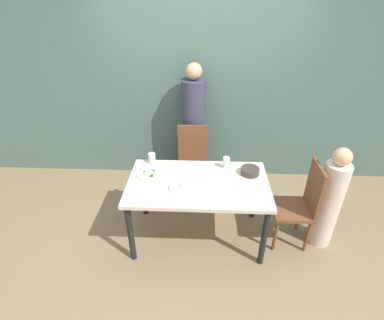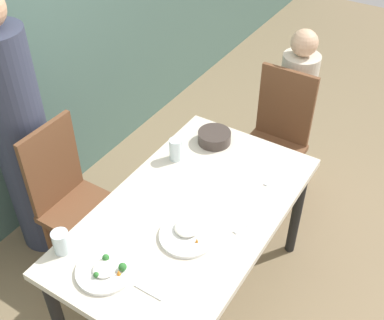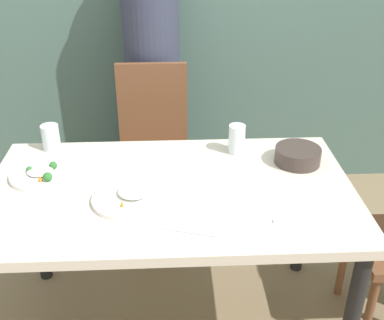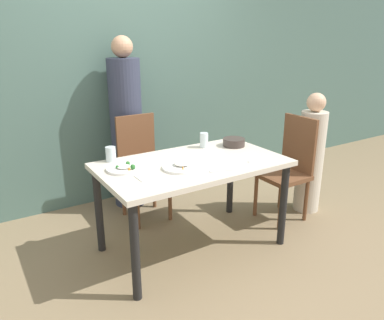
% 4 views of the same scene
% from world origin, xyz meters
% --- Properties ---
extents(ground_plane, '(10.00, 10.00, 0.00)m').
position_xyz_m(ground_plane, '(0.00, 0.00, 0.00)').
color(ground_plane, '#847051').
extents(dining_table, '(1.43, 0.82, 0.74)m').
position_xyz_m(dining_table, '(0.00, 0.00, 0.66)').
color(dining_table, beige).
rests_on(dining_table, ground_plane).
extents(chair_adult_spot, '(0.40, 0.40, 0.97)m').
position_xyz_m(chair_adult_spot, '(-0.09, 0.76, 0.51)').
color(chair_adult_spot, brown).
rests_on(chair_adult_spot, ground_plane).
extents(chair_child_spot, '(0.40, 0.40, 0.97)m').
position_xyz_m(chair_child_spot, '(1.06, -0.01, 0.51)').
color(chair_child_spot, brown).
rests_on(chair_child_spot, ground_plane).
extents(person_adult, '(0.31, 0.31, 1.67)m').
position_xyz_m(person_adult, '(-0.09, 1.08, 0.78)').
color(person_adult, '#33384C').
rests_on(person_adult, ground_plane).
extents(person_child, '(0.25, 0.25, 1.17)m').
position_xyz_m(person_child, '(1.35, -0.01, 0.55)').
color(person_child, beige).
rests_on(person_child, ground_plane).
extents(bowl_curry, '(0.19, 0.19, 0.07)m').
position_xyz_m(bowl_curry, '(0.54, 0.18, 0.78)').
color(bowl_curry, '#3D332D').
rests_on(bowl_curry, dining_table).
extents(plate_rice_adult, '(0.26, 0.26, 0.05)m').
position_xyz_m(plate_rice_adult, '(-0.51, 0.11, 0.76)').
color(plate_rice_adult, white).
rests_on(plate_rice_adult, dining_table).
extents(plate_rice_child, '(0.27, 0.27, 0.05)m').
position_xyz_m(plate_rice_child, '(-0.15, -0.08, 0.76)').
color(plate_rice_child, white).
rests_on(plate_rice_child, dining_table).
extents(glass_water_tall, '(0.08, 0.08, 0.11)m').
position_xyz_m(glass_water_tall, '(-0.52, 0.35, 0.80)').
color(glass_water_tall, silver).
rests_on(glass_water_tall, dining_table).
extents(glass_water_short, '(0.07, 0.07, 0.13)m').
position_xyz_m(glass_water_short, '(0.30, 0.28, 0.81)').
color(glass_water_short, silver).
rests_on(glass_water_short, dining_table).
extents(napkin_folded, '(0.14, 0.14, 0.01)m').
position_xyz_m(napkin_folded, '(-0.44, -0.11, 0.75)').
color(napkin_folded, white).
rests_on(napkin_folded, dining_table).
extents(fork_steel, '(0.18, 0.03, 0.01)m').
position_xyz_m(fork_steel, '(0.45, -0.24, 0.75)').
color(fork_steel, silver).
rests_on(fork_steel, dining_table).
extents(spoon_steel, '(0.18, 0.07, 0.01)m').
position_xyz_m(spoon_steel, '(0.07, -0.28, 0.75)').
color(spoon_steel, silver).
rests_on(spoon_steel, dining_table).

